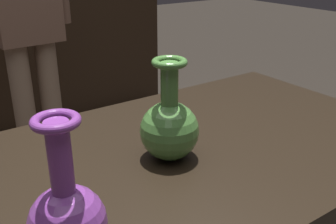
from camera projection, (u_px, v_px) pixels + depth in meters
name	position (u px, v px, depth m)	size (l,w,h in m)	color
vase_centerpiece	(171.00, 126.00, 0.81)	(0.12, 0.12, 0.21)	#477A38
vase_tall_behind	(67.00, 216.00, 0.54)	(0.11, 0.11, 0.22)	#7A388E
visitor_center_back	(26.00, 14.00, 1.96)	(0.47, 0.20, 1.54)	#846B56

